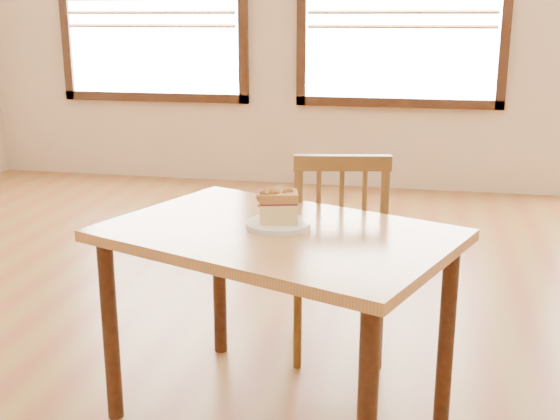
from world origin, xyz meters
name	(u,v)px	position (x,y,z in m)	size (l,w,h in m)	color
cafe_table_main	(278,257)	(0.05, 0.17, 0.65)	(1.40, 1.18, 0.75)	#B48746
cafe_chair_main	(338,253)	(0.20, 0.74, 0.48)	(0.50, 0.50, 0.96)	brown
plate	(278,225)	(0.04, 0.21, 0.76)	(0.23, 0.23, 0.02)	white
cake_slice	(278,206)	(0.04, 0.21, 0.83)	(0.16, 0.13, 0.13)	#DBC47B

